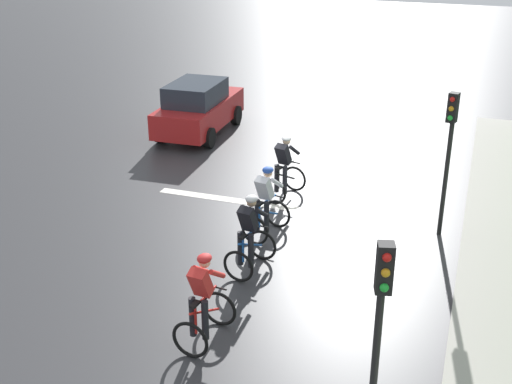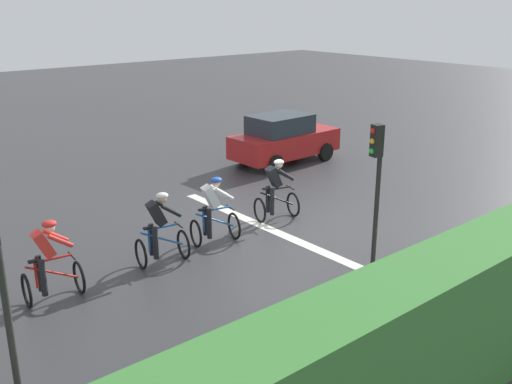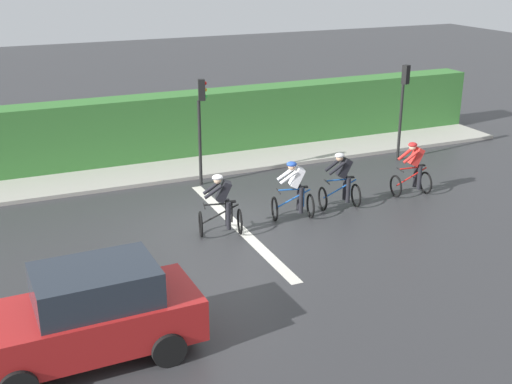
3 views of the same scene
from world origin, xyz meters
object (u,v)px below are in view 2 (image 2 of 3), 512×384
(cyclist_mid, at_px, (213,212))
(cyclist_fourth, at_px, (276,191))
(cyclist_second, at_px, (160,230))
(cyclist_lead, at_px, (49,263))
(car_red, at_px, (284,139))
(traffic_light_near_crossing, at_px, (376,179))

(cyclist_mid, height_order, cyclist_fourth, same)
(cyclist_second, xyz_separation_m, cyclist_mid, (0.18, -1.59, 0.00))
(cyclist_lead, bearing_deg, car_red, -65.89)
(cyclist_lead, bearing_deg, cyclist_fourth, -85.45)
(cyclist_lead, relative_size, cyclist_fourth, 1.00)
(cyclist_second, height_order, car_red, car_red)
(cyclist_second, height_order, traffic_light_near_crossing, traffic_light_near_crossing)
(cyclist_fourth, bearing_deg, cyclist_second, 96.38)
(cyclist_lead, relative_size, car_red, 0.40)
(cyclist_second, xyz_separation_m, traffic_light_near_crossing, (-3.53, -2.95, 1.43))
(cyclist_mid, xyz_separation_m, cyclist_fourth, (0.24, -2.22, 0.00))
(traffic_light_near_crossing, bearing_deg, car_red, -31.57)
(cyclist_second, bearing_deg, car_red, -59.89)
(cyclist_lead, height_order, cyclist_second, same)
(cyclist_mid, distance_m, traffic_light_near_crossing, 4.20)
(cyclist_mid, distance_m, car_red, 7.75)
(cyclist_fourth, bearing_deg, cyclist_mid, 96.20)
(cyclist_lead, bearing_deg, cyclist_second, -88.20)
(cyclist_second, distance_m, car_red, 9.19)
(cyclist_second, relative_size, traffic_light_near_crossing, 0.50)
(cyclist_fourth, xyz_separation_m, car_red, (4.18, -4.14, 0.08))
(cyclist_fourth, bearing_deg, car_red, -44.70)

